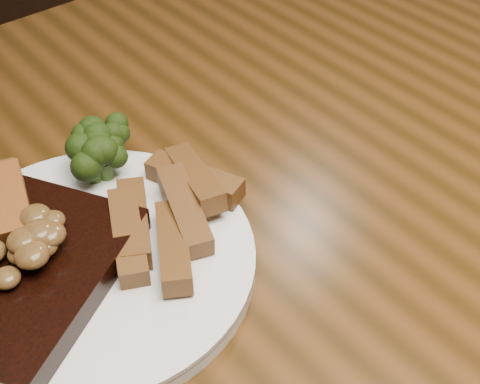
# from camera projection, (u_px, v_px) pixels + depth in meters

# --- Properties ---
(dining_table) EXTENTS (1.60, 0.90, 0.75)m
(dining_table) POSITION_uv_depth(u_px,v_px,m) (242.00, 301.00, 0.61)
(dining_table) COLOR #47280E
(dining_table) RESTS_ON ground
(chair_far) EXTENTS (0.50, 0.50, 0.81)m
(chair_far) POSITION_uv_depth(u_px,v_px,m) (47.00, 92.00, 1.24)
(chair_far) COLOR black
(chair_far) RESTS_ON ground
(plate) EXTENTS (0.28, 0.28, 0.01)m
(plate) POSITION_uv_depth(u_px,v_px,m) (92.00, 264.00, 0.52)
(plate) COLOR white
(plate) RESTS_ON dining_table
(steak) EXTENTS (0.21, 0.20, 0.02)m
(steak) POSITION_uv_depth(u_px,v_px,m) (19.00, 275.00, 0.48)
(steak) COLOR black
(steak) RESTS_ON plate
(steak_bone) EXTENTS (0.15, 0.10, 0.02)m
(steak_bone) POSITION_uv_depth(u_px,v_px,m) (57.00, 329.00, 0.45)
(steak_bone) COLOR #BBAC91
(steak_bone) RESTS_ON plate
(mushroom_pile) EXTENTS (0.07, 0.07, 0.03)m
(mushroom_pile) POSITION_uv_depth(u_px,v_px,m) (26.00, 248.00, 0.47)
(mushroom_pile) COLOR brown
(mushroom_pile) RESTS_ON steak
(potato_wedges) EXTENTS (0.11, 0.11, 0.02)m
(potato_wedges) POSITION_uv_depth(u_px,v_px,m) (153.00, 206.00, 0.54)
(potato_wedges) COLOR brown
(potato_wedges) RESTS_ON plate
(broccoli_cluster) EXTENTS (0.07, 0.07, 0.04)m
(broccoli_cluster) POSITION_uv_depth(u_px,v_px,m) (100.00, 160.00, 0.57)
(broccoli_cluster) COLOR #1E340B
(broccoli_cluster) RESTS_ON plate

